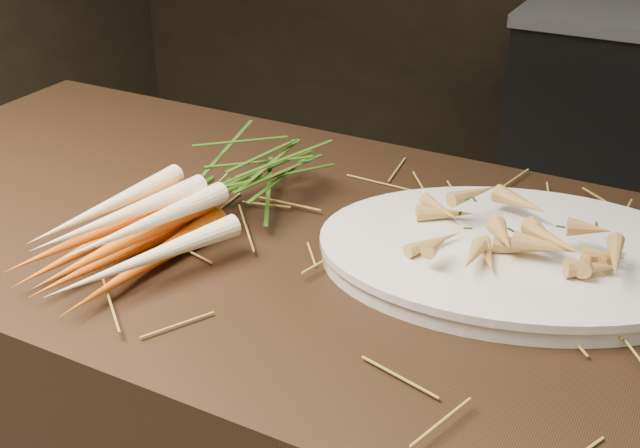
# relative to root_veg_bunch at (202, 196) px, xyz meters

# --- Properties ---
(root_veg_bunch) EXTENTS (0.23, 0.52, 0.09)m
(root_veg_bunch) POSITION_rel_root_veg_bunch_xyz_m (0.00, 0.00, 0.00)
(root_veg_bunch) COLOR #C14E04
(root_veg_bunch) RESTS_ON main_counter
(serving_platter) EXTENTS (0.57, 0.47, 0.03)m
(serving_platter) POSITION_rel_root_veg_bunch_xyz_m (0.41, 0.09, -0.03)
(serving_platter) COLOR white
(serving_platter) RESTS_ON main_counter
(roasted_veg_heap) EXTENTS (0.28, 0.24, 0.05)m
(roasted_veg_heap) POSITION_rel_root_veg_bunch_xyz_m (0.41, 0.09, 0.01)
(roasted_veg_heap) COLOR #A76C32
(roasted_veg_heap) RESTS_ON serving_platter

